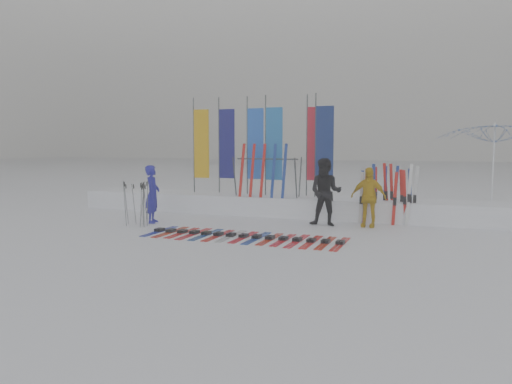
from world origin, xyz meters
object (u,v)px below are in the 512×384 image
at_px(person_blue, 153,194).
at_px(tent_canopy, 492,170).
at_px(ski_row, 244,236).
at_px(ski_rack, 267,172).
at_px(person_black, 326,192).
at_px(person_yellow, 368,197).

xyz_separation_m(person_blue, tent_canopy, (9.08, 4.17, 0.66)).
xyz_separation_m(ski_row, ski_rack, (-0.71, 3.69, 1.35)).
distance_m(person_black, ski_rack, 2.54).
relative_size(tent_canopy, ski_rack, 1.62).
relative_size(tent_canopy, ski_row, 0.68).
bearing_deg(ski_row, person_black, 59.09).
relative_size(person_black, tent_canopy, 0.56).
height_order(person_yellow, tent_canopy, tent_canopy).
height_order(person_blue, person_black, person_black).
bearing_deg(tent_canopy, ski_row, -137.18).
distance_m(person_yellow, ski_rack, 3.48).
xyz_separation_m(person_black, tent_canopy, (4.35, 2.96, 0.56)).
xyz_separation_m(person_yellow, ski_row, (-2.56, -2.64, -0.78)).
bearing_deg(person_black, ski_row, -120.56).
distance_m(person_black, ski_row, 2.95).
xyz_separation_m(tent_canopy, ski_rack, (-6.50, -1.68, -0.10)).
xyz_separation_m(person_blue, person_yellow, (5.85, 1.44, -0.01)).
bearing_deg(person_yellow, tent_canopy, 44.63).
height_order(tent_canopy, ski_row, tent_canopy).
distance_m(ski_row, ski_rack, 3.99).
distance_m(person_blue, ski_rack, 3.63).
bearing_deg(ski_rack, person_black, -30.74).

